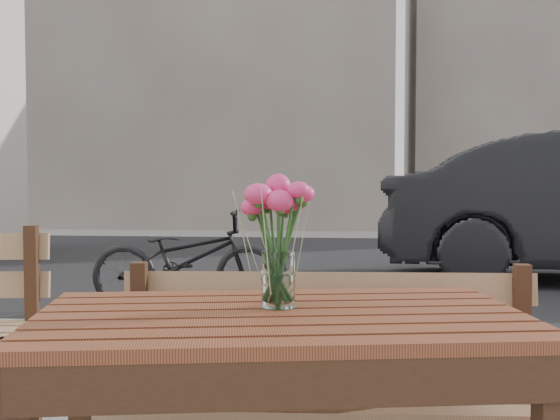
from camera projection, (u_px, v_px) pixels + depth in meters
name	position (u px, v px, depth m)	size (l,w,h in m)	color
street	(341.00, 291.00, 6.78)	(30.00, 8.12, 0.12)	black
backdrop_buildings	(353.00, 66.00, 15.86)	(15.50, 4.00, 8.00)	slate
main_table	(281.00, 361.00, 1.88)	(1.41, 0.97, 0.80)	#562216
main_bench	(329.00, 365.00, 2.33)	(1.45, 0.50, 0.89)	#A37A54
main_vase	(278.00, 225.00, 1.93)	(0.20, 0.20, 0.37)	white
bicycle	(186.00, 259.00, 6.09)	(0.57, 1.63, 0.86)	black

